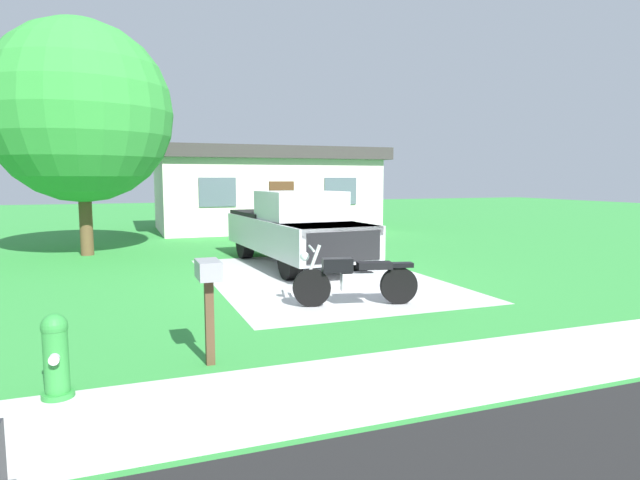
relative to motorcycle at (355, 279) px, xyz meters
name	(u,v)px	position (x,y,z in m)	size (l,w,h in m)	color
ground_plane	(320,278)	(0.34, 2.65, -0.47)	(80.00, 80.00, 0.00)	green
driveway_pad	(320,278)	(0.34, 2.65, -0.47)	(4.73, 7.13, 0.01)	#BBBBBB
sidewalk_strip	(496,364)	(0.34, -3.35, -0.47)	(36.00, 1.80, 0.01)	beige
motorcycle	(355,279)	(0.00, 0.00, 0.00)	(2.18, 0.86, 1.09)	black
pickup_truck	(294,228)	(0.37, 4.60, 0.48)	(2.34, 5.73, 1.90)	black
fire_hydrant	(56,357)	(-4.47, -2.57, -0.05)	(0.32, 0.40, 0.87)	#2D8C38
mailbox	(209,284)	(-2.86, -2.13, 0.51)	(0.26, 0.48, 1.26)	#4C3823
shade_tree	(81,112)	(-4.71, 8.38, 3.59)	(5.09, 5.09, 6.61)	brown
neighbor_house	(265,188)	(2.23, 14.47, 1.32)	(9.60, 5.60, 3.50)	beige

